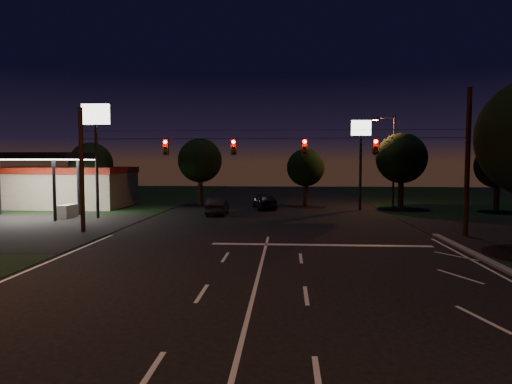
{
  "coord_description": "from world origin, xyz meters",
  "views": [
    {
      "loc": [
        1.14,
        -13.36,
        4.57
      ],
      "look_at": [
        -0.46,
        9.96,
        3.0
      ],
      "focal_mm": 32.0,
      "sensor_mm": 36.0,
      "label": 1
    }
  ],
  "objects": [
    {
      "name": "ground",
      "position": [
        0.0,
        0.0,
        0.0
      ],
      "size": [
        140.0,
        140.0,
        0.0
      ],
      "primitive_type": "plane",
      "color": "black",
      "rests_on": "ground"
    },
    {
      "name": "stop_bar",
      "position": [
        3.0,
        11.5,
        0.01
      ],
      "size": [
        12.0,
        0.5,
        0.01
      ],
      "primitive_type": "cube",
      "color": "silver",
      "rests_on": "ground"
    },
    {
      "name": "utility_pole_right",
      "position": [
        12.0,
        15.0,
        0.0
      ],
      "size": [
        0.3,
        0.3,
        9.0
      ],
      "primitive_type": "cylinder",
      "color": "black",
      "rests_on": "ground"
    },
    {
      "name": "utility_pole_left",
      "position": [
        -12.0,
        15.0,
        0.0
      ],
      "size": [
        0.28,
        0.28,
        8.0
      ],
      "primitive_type": "cylinder",
      "color": "black",
      "rests_on": "ground"
    },
    {
      "name": "signal_span",
      "position": [
        -0.0,
        14.96,
        5.5
      ],
      "size": [
        24.0,
        0.4,
        1.56
      ],
      "color": "black",
      "rests_on": "ground"
    },
    {
      "name": "gas_station",
      "position": [
        -21.86,
        30.39,
        2.38
      ],
      "size": [
        14.2,
        16.1,
        5.25
      ],
      "color": "gray",
      "rests_on": "ground"
    },
    {
      "name": "pole_sign_left_near",
      "position": [
        -14.0,
        22.0,
        6.98
      ],
      "size": [
        2.2,
        0.3,
        9.1
      ],
      "color": "black",
      "rests_on": "ground"
    },
    {
      "name": "pole_sign_right",
      "position": [
        8.0,
        30.0,
        6.24
      ],
      "size": [
        1.8,
        0.3,
        8.4
      ],
      "color": "black",
      "rests_on": "ground"
    },
    {
      "name": "street_light_right_far",
      "position": [
        11.24,
        32.0,
        5.24
      ],
      "size": [
        2.2,
        0.35,
        9.0
      ],
      "color": "black",
      "rests_on": "ground"
    },
    {
      "name": "tree_far_a",
      "position": [
        -17.98,
        30.12,
        4.26
      ],
      "size": [
        4.2,
        4.2,
        6.42
      ],
      "color": "black",
      "rests_on": "ground"
    },
    {
      "name": "tree_far_b",
      "position": [
        -7.98,
        34.13,
        4.61
      ],
      "size": [
        4.6,
        4.6,
        6.98
      ],
      "color": "black",
      "rests_on": "ground"
    },
    {
      "name": "tree_far_c",
      "position": [
        3.02,
        33.1,
        3.9
      ],
      "size": [
        3.8,
        3.8,
        5.86
      ],
      "color": "black",
      "rests_on": "ground"
    },
    {
      "name": "tree_far_d",
      "position": [
        12.02,
        31.13,
        4.83
      ],
      "size": [
        4.8,
        4.8,
        7.3
      ],
      "color": "black",
      "rests_on": "ground"
    },
    {
      "name": "tree_far_e",
      "position": [
        20.02,
        29.11,
        4.11
      ],
      "size": [
        4.0,
        4.0,
        6.18
      ],
      "color": "black",
      "rests_on": "ground"
    },
    {
      "name": "car_oncoming_a",
      "position": [
        -1.0,
        30.3,
        0.79
      ],
      "size": [
        2.8,
        4.91,
        1.57
      ],
      "primitive_type": "imported",
      "rotation": [
        0.0,
        0.0,
        3.36
      ],
      "color": "black",
      "rests_on": "ground"
    },
    {
      "name": "car_oncoming_b",
      "position": [
        -4.83,
        25.31,
        0.73
      ],
      "size": [
        1.63,
        4.47,
        1.47
      ],
      "primitive_type": "imported",
      "rotation": [
        0.0,
        0.0,
        3.16
      ],
      "color": "black",
      "rests_on": "ground"
    }
  ]
}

